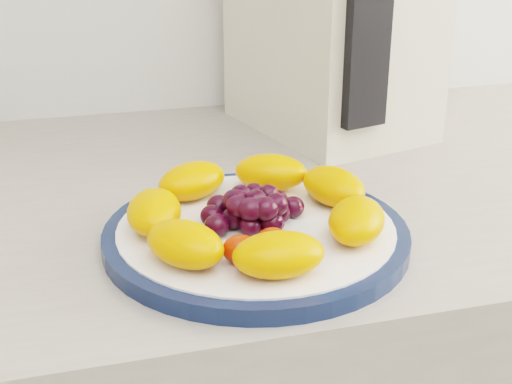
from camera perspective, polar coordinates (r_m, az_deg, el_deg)
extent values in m
cylinder|color=#0F1D3E|center=(0.64, 0.00, -3.48)|extent=(0.28, 0.28, 0.01)
cylinder|color=white|center=(0.64, 0.00, -3.40)|extent=(0.25, 0.25, 0.02)
cube|color=beige|center=(0.94, 6.09, 14.45)|extent=(0.24, 0.29, 0.32)
cube|color=black|center=(0.81, 8.95, 13.28)|extent=(0.06, 0.03, 0.24)
ellipsoid|color=#FF7500|center=(0.68, 6.23, 0.46)|extent=(0.07, 0.08, 0.03)
ellipsoid|color=#FF7500|center=(0.72, 1.20, 1.61)|extent=(0.09, 0.07, 0.03)
ellipsoid|color=#FF7500|center=(0.70, -5.14, 0.90)|extent=(0.09, 0.08, 0.03)
ellipsoid|color=#FF7500|center=(0.63, -8.15, -1.58)|extent=(0.06, 0.08, 0.03)
ellipsoid|color=#FF7500|center=(0.57, -5.70, -4.14)|extent=(0.08, 0.09, 0.03)
ellipsoid|color=#FF7500|center=(0.55, 1.82, -5.03)|extent=(0.08, 0.05, 0.03)
ellipsoid|color=#FF7500|center=(0.62, 8.05, -2.26)|extent=(0.08, 0.09, 0.03)
ellipsoid|color=black|center=(0.64, 0.00, -1.96)|extent=(0.02, 0.02, 0.02)
ellipsoid|color=black|center=(0.64, 1.74, -1.65)|extent=(0.02, 0.02, 0.02)
ellipsoid|color=black|center=(0.65, 0.45, -1.19)|extent=(0.02, 0.02, 0.02)
ellipsoid|color=black|center=(0.65, -1.26, -1.45)|extent=(0.02, 0.02, 0.02)
ellipsoid|color=black|center=(0.63, -1.77, -2.08)|extent=(0.02, 0.02, 0.02)
ellipsoid|color=black|center=(0.62, -0.48, -2.73)|extent=(0.02, 0.02, 0.02)
ellipsoid|color=black|center=(0.62, 1.32, -2.45)|extent=(0.02, 0.02, 0.02)
ellipsoid|color=black|center=(0.66, 2.97, -1.19)|extent=(0.02, 0.02, 0.02)
ellipsoid|color=black|center=(0.67, 1.67, -0.68)|extent=(0.02, 0.02, 0.02)
ellipsoid|color=black|center=(0.67, -0.02, -0.45)|extent=(0.02, 0.02, 0.02)
ellipsoid|color=black|center=(0.67, -1.70, -0.66)|extent=(0.02, 0.02, 0.02)
ellipsoid|color=black|center=(0.65, -2.99, -1.14)|extent=(0.02, 0.02, 0.02)
ellipsoid|color=black|center=(0.64, -3.54, -1.92)|extent=(0.02, 0.02, 0.02)
ellipsoid|color=black|center=(0.62, -3.14, -2.66)|extent=(0.02, 0.02, 0.02)
ellipsoid|color=black|center=(0.63, 0.00, -0.72)|extent=(0.02, 0.02, 0.02)
ellipsoid|color=black|center=(0.65, 0.97, -0.19)|extent=(0.02, 0.02, 0.02)
ellipsoid|color=black|center=(0.65, -0.16, -0.07)|extent=(0.02, 0.02, 0.02)
ellipsoid|color=black|center=(0.64, -1.21, -0.25)|extent=(0.02, 0.02, 0.02)
ellipsoid|color=black|center=(0.63, -1.73, -0.66)|extent=(0.02, 0.02, 0.02)
ellipsoid|color=black|center=(0.62, -1.44, -1.13)|extent=(0.02, 0.02, 0.02)
ellipsoid|color=black|center=(0.61, -0.45, -1.40)|extent=(0.02, 0.02, 0.02)
ellipsoid|color=black|center=(0.61, 0.76, -1.35)|extent=(0.02, 0.02, 0.02)
ellipsoid|color=black|center=(0.62, 1.60, -1.01)|extent=(0.02, 0.02, 0.02)
ellipsoid|color=red|center=(0.58, -1.25, -4.58)|extent=(0.03, 0.03, 0.02)
ellipsoid|color=red|center=(0.59, 1.22, -3.98)|extent=(0.04, 0.03, 0.02)
ellipsoid|color=red|center=(0.56, 0.61, -5.48)|extent=(0.04, 0.04, 0.02)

